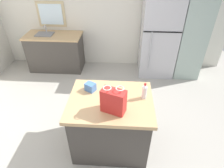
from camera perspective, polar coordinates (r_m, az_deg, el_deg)
The scene contains 9 objects.
ground at distance 3.44m, azimuth -2.61°, elevation -13.10°, with size 6.80×6.80×0.00m, color #ADA89E.
back_wall at distance 4.85m, azimuth -0.22°, elevation 20.94°, with size 5.67×0.13×2.74m.
kitchen_island at distance 2.89m, azimuth -0.39°, elevation -11.60°, with size 1.15×0.92×0.91m.
refrigerator at distance 4.63m, azimuth 13.85°, elevation 13.72°, with size 0.81×0.74×1.89m.
tall_cabinet at distance 4.78m, azimuth 22.69°, elevation 13.69°, with size 0.58×0.66×2.04m.
sink_counter at distance 5.08m, azimuth -16.51°, elevation 9.28°, with size 1.35×0.67×1.09m.
shopping_bag at distance 2.32m, azimuth 0.45°, elevation -5.09°, with size 0.33×0.24×0.36m.
small_box at distance 2.73m, azimuth -6.49°, elevation -0.89°, with size 0.14×0.11×0.12m, color #4775B7.
bottle at distance 2.58m, azimuth 9.68°, elevation -2.25°, with size 0.07×0.07×0.24m.
Camera 1 is at (0.30, -2.27, 2.57)m, focal length 30.52 mm.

